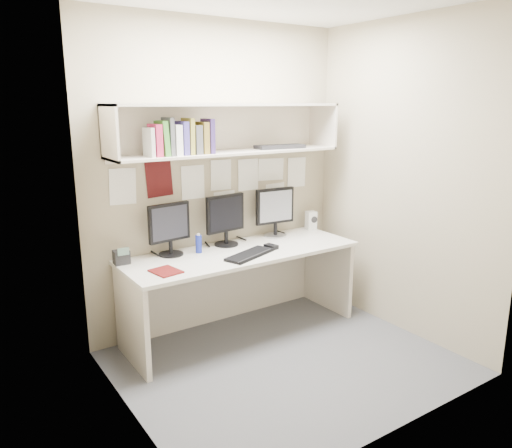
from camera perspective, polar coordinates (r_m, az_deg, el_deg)
floor at (r=3.94m, az=3.56°, el=-15.56°), size 2.40×2.00×0.01m
wall_back at (r=4.32m, az=-4.29°, el=5.34°), size 2.40×0.02×2.60m
wall_front at (r=2.79m, az=16.50°, el=0.16°), size 2.40×0.02×2.60m
wall_left at (r=2.93m, az=-15.02°, el=0.90°), size 0.02×2.00×2.60m
wall_right at (r=4.33m, az=16.59°, el=4.82°), size 0.02×2.00×2.60m
desk at (r=4.27m, az=-1.71°, el=-7.73°), size 2.00×0.70×0.73m
overhead_hutch at (r=4.16m, az=-3.42°, el=10.84°), size 2.00×0.38×0.40m
pinned_papers at (r=4.32m, az=-4.24°, el=4.67°), size 1.92×0.01×0.48m
monitor_left at (r=4.04m, az=-9.86°, el=-0.31°), size 0.36×0.20×0.42m
monitor_center at (r=4.26m, az=-3.51°, el=0.73°), size 0.38×0.21×0.44m
monitor_right at (r=4.54m, az=2.19°, el=1.60°), size 0.38×0.21×0.45m
keyboard at (r=4.00m, az=-0.74°, el=-3.53°), size 0.49×0.32×0.02m
mouse at (r=4.20m, az=1.74°, el=-2.60°), size 0.09×0.13×0.03m
speaker at (r=4.84m, az=6.31°, el=0.40°), size 0.11×0.11×0.18m
blue_bottle at (r=4.10m, az=-6.58°, el=-2.26°), size 0.05×0.05×0.16m
maroon_notebook at (r=3.69m, az=-10.27°, el=-5.34°), size 0.21×0.24×0.01m
desk_phone at (r=3.93m, az=-15.12°, el=-3.66°), size 0.12×0.11×0.14m
book_stack at (r=3.86m, az=-8.67°, el=9.64°), size 0.52×0.17×0.28m
hutch_tray at (r=4.37m, az=2.75°, el=8.82°), size 0.45×0.22×0.03m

